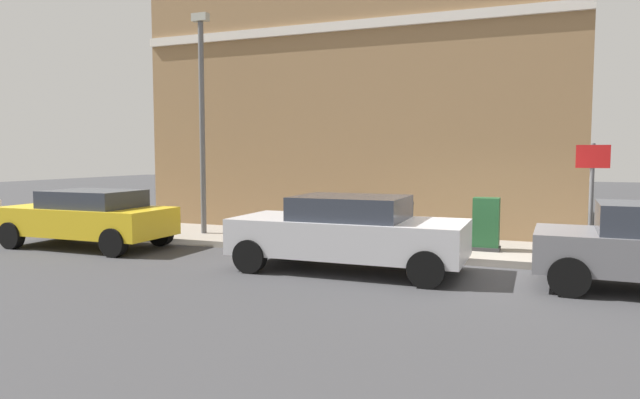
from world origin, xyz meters
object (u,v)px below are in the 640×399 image
at_px(utility_cabinet, 486,226).
at_px(lamppost, 202,114).
at_px(car_yellow, 88,217).
at_px(bollard_near_cabinet, 411,221).
at_px(car_silver, 349,232).
at_px(bollard_far_kerb, 338,223).
at_px(street_sign, 592,185).

relative_size(utility_cabinet, lamppost, 0.20).
height_order(car_yellow, lamppost, lamppost).
xyz_separation_m(car_yellow, bollard_near_cabinet, (2.33, -7.33, -0.04)).
distance_m(car_silver, bollard_near_cabinet, 2.67).
bearing_deg(car_silver, bollard_far_kerb, -64.11).
relative_size(car_yellow, street_sign, 1.80).
distance_m(car_silver, street_sign, 4.73).
distance_m(utility_cabinet, street_sign, 2.35).
relative_size(bollard_far_kerb, lamppost, 0.18).
xyz_separation_m(car_silver, street_sign, (1.73, -4.31, 0.90)).
distance_m(bollard_far_kerb, street_sign, 5.20).
relative_size(car_silver, street_sign, 1.93).
bearing_deg(car_silver, utility_cabinet, -133.28).
xyz_separation_m(utility_cabinet, street_sign, (-0.77, -2.00, 0.98)).
bearing_deg(street_sign, bollard_far_kerb, 91.25).
bearing_deg(utility_cabinet, car_silver, 137.19).
bearing_deg(lamppost, utility_cabinet, -89.98).
distance_m(utility_cabinet, bollard_far_kerb, 3.24).
height_order(car_silver, car_yellow, car_silver).
xyz_separation_m(car_yellow, street_sign, (1.46, -11.02, 0.92)).
relative_size(car_yellow, bollard_near_cabinet, 3.99).
xyz_separation_m(car_yellow, bollard_far_kerb, (1.35, -5.90, -0.04)).
bearing_deg(car_yellow, bollard_far_kerb, -167.67).
relative_size(bollard_far_kerb, street_sign, 0.45).
xyz_separation_m(bollard_far_kerb, lamppost, (0.88, 4.11, 2.60)).
distance_m(car_silver, utility_cabinet, 3.41).
bearing_deg(utility_cabinet, car_yellow, 103.88).
bearing_deg(car_silver, car_yellow, -2.79).
xyz_separation_m(bollard_near_cabinet, street_sign, (-0.87, -3.68, 0.96)).
xyz_separation_m(bollard_near_cabinet, lamppost, (-0.10, 5.54, 2.60)).
height_order(bollard_far_kerb, lamppost, lamppost).
xyz_separation_m(bollard_far_kerb, street_sign, (0.11, -5.11, 0.96)).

